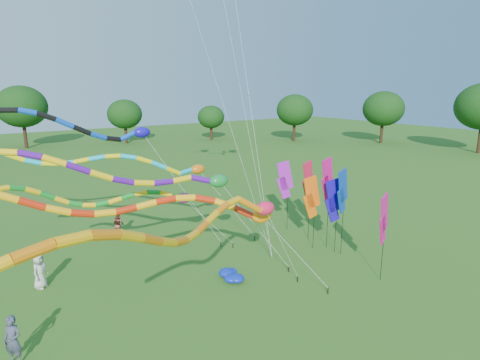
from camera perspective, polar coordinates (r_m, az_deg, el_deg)
ground at (r=17.72m, az=6.45°, el=-18.05°), size 160.00×160.00×0.00m
tree_ring at (r=14.88m, az=8.13°, el=-2.55°), size 115.77×116.20×9.52m
tube_kite_red at (r=15.72m, az=-11.27°, el=-3.82°), size 13.45×4.39×6.73m
tube_kite_orange at (r=12.16m, az=-4.92°, el=-5.85°), size 12.38×5.81×7.02m
tube_kite_purple at (r=17.94m, az=-17.58°, el=1.09°), size 14.50×5.88×7.40m
tube_kite_blue at (r=20.30m, az=-24.28°, el=7.07°), size 14.06×2.83×8.87m
tube_kite_cyan at (r=21.61m, az=-16.51°, el=2.32°), size 13.46×4.03×7.20m
tube_kite_green at (r=20.04m, az=-15.76°, el=-2.36°), size 11.21×1.40×5.73m
banner_pole_orange at (r=22.84m, az=10.11°, el=-2.44°), size 1.15×0.30×4.35m
banner_pole_blue_b at (r=22.16m, az=14.37°, el=-1.58°), size 1.14×0.39×4.94m
banner_pole_red at (r=24.09m, az=9.65°, el=-0.16°), size 1.15×0.32×4.94m
banner_pole_magenta_a at (r=19.79m, az=19.78°, el=-5.27°), size 1.12×0.46×4.42m
banner_pole_violet at (r=25.63m, az=6.37°, el=-0.02°), size 1.10×0.51×4.60m
banner_pole_magenta_b at (r=22.80m, az=12.31°, el=0.05°), size 1.16×0.28×5.37m
banner_pole_blue_a at (r=22.56m, az=13.15°, el=-2.87°), size 1.14×0.38×4.32m
blue_nylon_heap at (r=20.24m, az=0.12°, el=-13.07°), size 1.49×1.38×0.50m
person_a at (r=21.13m, az=-26.62°, el=-11.50°), size 0.95×0.97×1.68m
person_b at (r=16.32m, az=-29.60°, el=-19.23°), size 0.75×0.74×1.75m
person_c at (r=26.12m, az=-16.91°, el=-6.05°), size 0.88×0.97×1.63m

